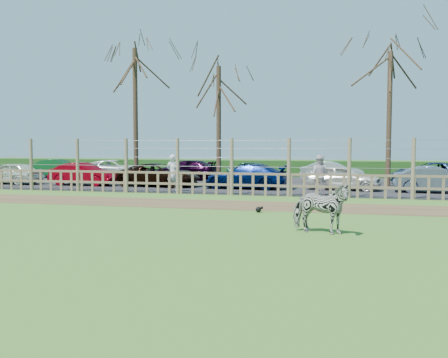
% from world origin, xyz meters
% --- Properties ---
extents(ground, '(120.00, 120.00, 0.00)m').
position_xyz_m(ground, '(0.00, 0.00, 0.00)').
color(ground, '#5D9B47').
rests_on(ground, ground).
extents(dirt_strip, '(34.00, 2.80, 0.01)m').
position_xyz_m(dirt_strip, '(0.00, 4.50, 0.01)').
color(dirt_strip, brown).
rests_on(dirt_strip, ground).
extents(asphalt, '(44.00, 13.00, 0.04)m').
position_xyz_m(asphalt, '(0.00, 14.50, 0.02)').
color(asphalt, '#232326').
rests_on(asphalt, ground).
extents(hedge, '(46.00, 2.00, 1.10)m').
position_xyz_m(hedge, '(0.00, 21.50, 0.55)').
color(hedge, '#1E4716').
rests_on(hedge, ground).
extents(fence, '(30.16, 0.16, 2.50)m').
position_xyz_m(fence, '(0.00, 8.00, 0.80)').
color(fence, brown).
rests_on(fence, ground).
extents(tree_left, '(4.80, 4.80, 7.88)m').
position_xyz_m(tree_left, '(-6.50, 12.50, 5.62)').
color(tree_left, '#3D2B1E').
rests_on(tree_left, ground).
extents(tree_mid, '(4.80, 4.80, 6.83)m').
position_xyz_m(tree_mid, '(-2.00, 13.50, 4.87)').
color(tree_mid, '#3D2B1E').
rests_on(tree_mid, ground).
extents(tree_right, '(4.80, 4.80, 7.35)m').
position_xyz_m(tree_right, '(7.00, 14.00, 5.24)').
color(tree_right, '#3D2B1E').
rests_on(tree_right, ground).
extents(zebra, '(1.65, 1.05, 1.29)m').
position_xyz_m(zebra, '(4.26, -0.71, 0.64)').
color(zebra, gray).
rests_on(zebra, ground).
extents(visitor_a, '(0.68, 0.49, 1.72)m').
position_xyz_m(visitor_a, '(-2.96, 8.64, 0.90)').
color(visitor_a, silver).
rests_on(visitor_a, asphalt).
extents(visitor_b, '(0.96, 0.82, 1.72)m').
position_xyz_m(visitor_b, '(3.73, 8.79, 0.90)').
color(visitor_b, silver).
rests_on(visitor_b, asphalt).
extents(crow, '(0.25, 0.19, 0.21)m').
position_xyz_m(crow, '(2.11, 2.77, 0.10)').
color(crow, black).
rests_on(crow, ground).
extents(car_0, '(3.63, 1.70, 1.20)m').
position_xyz_m(car_0, '(-13.12, 10.67, 0.64)').
color(car_0, silver).
rests_on(car_0, asphalt).
extents(car_1, '(3.66, 1.33, 1.20)m').
position_xyz_m(car_1, '(-8.78, 10.79, 0.64)').
color(car_1, maroon).
rests_on(car_1, asphalt).
extents(car_2, '(4.50, 2.42, 1.20)m').
position_xyz_m(car_2, '(-4.61, 11.16, 0.64)').
color(car_2, black).
rests_on(car_2, asphalt).
extents(car_3, '(4.25, 1.99, 1.20)m').
position_xyz_m(car_3, '(0.07, 10.89, 0.64)').
color(car_3, '#031349').
rests_on(car_3, asphalt).
extents(car_4, '(3.67, 1.84, 1.20)m').
position_xyz_m(car_4, '(4.75, 11.25, 0.64)').
color(car_4, white).
rests_on(car_4, asphalt).
extents(car_5, '(3.70, 1.45, 1.20)m').
position_xyz_m(car_5, '(8.82, 10.86, 0.64)').
color(car_5, slate).
rests_on(car_5, asphalt).
extents(car_7, '(3.72, 1.52, 1.20)m').
position_xyz_m(car_7, '(-13.50, 15.95, 0.64)').
color(car_7, '#0E4F22').
rests_on(car_7, asphalt).
extents(car_8, '(4.41, 2.21, 1.20)m').
position_xyz_m(car_8, '(-9.47, 15.91, 0.64)').
color(car_8, silver).
rests_on(car_8, asphalt).
extents(car_9, '(4.31, 2.19, 1.20)m').
position_xyz_m(car_9, '(-4.81, 16.20, 0.64)').
color(car_9, black).
rests_on(car_9, asphalt).
extents(car_10, '(3.63, 1.72, 1.20)m').
position_xyz_m(car_10, '(-0.27, 15.74, 0.64)').
color(car_10, '#1B4632').
rests_on(car_10, asphalt).
extents(car_11, '(3.70, 1.44, 1.20)m').
position_xyz_m(car_11, '(4.09, 16.14, 0.64)').
color(car_11, '#AEBBB3').
rests_on(car_11, asphalt).
extents(car_12, '(4.32, 2.01, 1.20)m').
position_xyz_m(car_12, '(9.38, 15.99, 0.64)').
color(car_12, '#0F254C').
rests_on(car_12, asphalt).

